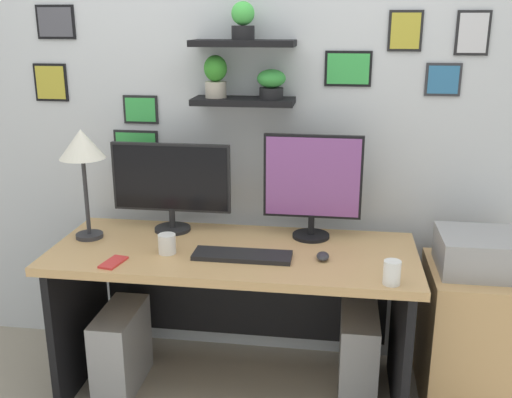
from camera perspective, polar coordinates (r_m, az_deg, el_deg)
ground_plane at (r=3.09m, az=-2.07°, el=-17.93°), size 8.00×8.00×0.00m
back_wall_assembly at (r=2.99m, az=-0.87°, el=9.10°), size 4.40×0.24×2.70m
desk at (r=2.86m, az=-1.99°, el=-8.35°), size 1.69×0.68×0.75m
monitor_left at (r=2.93m, az=-8.23°, el=1.59°), size 0.59×0.18×0.44m
monitor_right at (r=2.81m, az=5.50°, el=1.57°), size 0.47×0.18×0.50m
keyboard at (r=2.63m, az=-1.34°, el=-5.49°), size 0.44×0.14×0.02m
computer_mouse at (r=2.63m, az=6.50°, el=-5.53°), size 0.06×0.09×0.03m
desk_lamp at (r=2.87m, az=-16.51°, el=4.60°), size 0.21×0.21×0.53m
cell_phone at (r=2.65m, az=-13.66°, el=-5.98°), size 0.09×0.15×0.01m
coffee_mug at (r=2.70m, az=-8.62°, el=-4.32°), size 0.08×0.08×0.09m
pen_cup at (r=2.42m, az=13.04°, el=-6.96°), size 0.07×0.07×0.10m
drawer_cabinet at (r=3.03m, az=20.16°, el=-12.33°), size 0.44×0.50×0.67m
printer at (r=2.85m, az=21.01°, el=-4.87°), size 0.38×0.34×0.17m
computer_tower_left at (r=3.08m, az=-12.92°, el=-13.95°), size 0.18×0.40×0.41m
computer_tower_right at (r=3.04m, az=9.88°, el=-14.28°), size 0.18×0.40×0.40m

